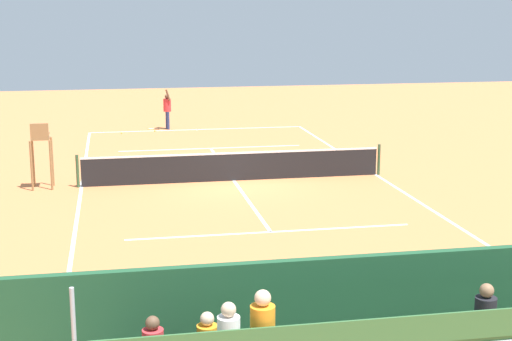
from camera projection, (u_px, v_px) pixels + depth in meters
name	position (u px, v px, depth m)	size (l,w,h in m)	color
ground_plane	(234.00, 181.00, 25.58)	(60.00, 60.00, 0.00)	#D17542
court_line_markings	(234.00, 180.00, 25.61)	(10.10, 22.20, 0.01)	white
tennis_net	(234.00, 166.00, 25.47)	(10.30, 0.10, 1.07)	black
backdrop_wall	(375.00, 315.00, 11.92)	(18.00, 0.16, 2.00)	#1E4C2D
umpire_chair	(41.00, 148.00, 24.21)	(0.67, 0.67, 2.14)	olive
equipment_bag	(436.00, 341.00, 12.91)	(0.90, 0.36, 0.36)	black
tennis_player	(167.00, 108.00, 36.08)	(0.40, 0.55, 1.93)	navy
tennis_racket	(152.00, 129.00, 36.26)	(0.58, 0.40, 0.03)	black
tennis_ball_near	(155.00, 131.00, 35.56)	(0.07, 0.07, 0.07)	#CCDB33
tennis_ball_far	(122.00, 133.00, 34.97)	(0.07, 0.07, 0.07)	#CCDB33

